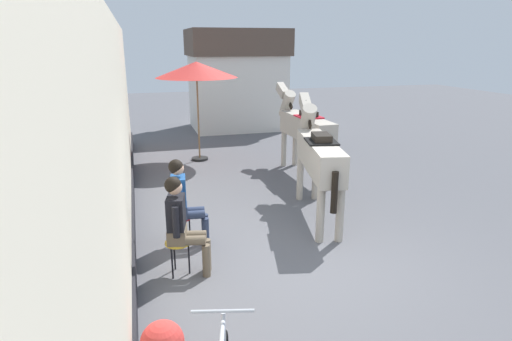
% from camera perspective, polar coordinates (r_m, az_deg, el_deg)
% --- Properties ---
extents(ground_plane, '(40.00, 40.00, 0.00)m').
position_cam_1_polar(ground_plane, '(9.03, -0.64, -3.05)').
color(ground_plane, '#56565B').
extents(pub_facade_wall, '(0.34, 14.00, 3.40)m').
position_cam_1_polar(pub_facade_wall, '(6.89, -18.22, 3.19)').
color(pub_facade_wall, beige).
rests_on(pub_facade_wall, ground_plane).
extents(distant_cottage, '(3.40, 2.60, 3.50)m').
position_cam_1_polar(distant_cottage, '(15.86, -2.57, 12.10)').
color(distant_cottage, silver).
rests_on(distant_cottage, ground_plane).
extents(seated_visitor_near, '(0.61, 0.48, 1.39)m').
position_cam_1_polar(seated_visitor_near, '(5.79, -9.87, -6.63)').
color(seated_visitor_near, gold).
rests_on(seated_visitor_near, ground_plane).
extents(seated_visitor_far, '(0.61, 0.49, 1.39)m').
position_cam_1_polar(seated_visitor_far, '(6.60, -9.64, -3.67)').
color(seated_visitor_far, red).
rests_on(seated_visitor_far, ground_plane).
extents(saddled_horse_near, '(0.90, 2.96, 2.06)m').
position_cam_1_polar(saddled_horse_near, '(7.64, 8.21, 2.21)').
color(saddled_horse_near, '#B2A899').
rests_on(saddled_horse_near, ground_plane).
extents(saddled_horse_far, '(0.53, 3.00, 2.06)m').
position_cam_1_polar(saddled_horse_far, '(10.09, 6.38, 5.77)').
color(saddled_horse_far, '#B2A899').
rests_on(saddled_horse_far, ground_plane).
extents(cafe_parasol, '(2.10, 2.10, 2.58)m').
position_cam_1_polar(cafe_parasol, '(11.33, -7.90, 13.03)').
color(cafe_parasol, black).
rests_on(cafe_parasol, ground_plane).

